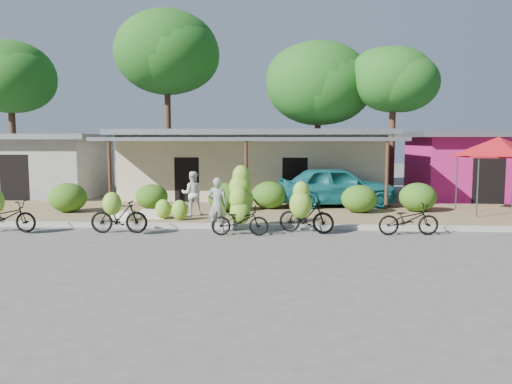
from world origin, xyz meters
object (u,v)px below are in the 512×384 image
(bike_far_left, at_px, (4,214))
(tree_far_center, at_px, (164,51))
(tree_back_left, at_px, (8,75))
(bike_center, at_px, (240,206))
(bike_right, at_px, (305,211))
(sack_near, at_px, (153,214))
(teal_van, at_px, (337,186))
(vendor, at_px, (217,205))
(bike_left, at_px, (118,214))
(sack_far, at_px, (123,216))
(tree_center_right, at_px, (315,82))
(bike_far_right, at_px, (409,220))
(red_canopy, at_px, (498,147))
(tree_near_right, at_px, (390,78))
(bystander, at_px, (192,193))

(bike_far_left, bearing_deg, tree_far_center, -4.21)
(tree_back_left, relative_size, bike_center, 3.97)
(bike_right, bearing_deg, sack_near, 86.42)
(bike_right, xyz_separation_m, teal_van, (1.54, 5.77, 0.25))
(tree_back_left, bearing_deg, vendor, -41.76)
(bike_center, xyz_separation_m, bike_right, (1.95, 0.09, -0.14))
(bike_left, distance_m, vendor, 3.03)
(sack_far, distance_m, vendor, 3.81)
(tree_center_right, bearing_deg, tree_back_left, -168.36)
(bike_far_left, distance_m, bike_left, 3.54)
(bike_far_left, bearing_deg, bike_far_right, -87.40)
(bike_far_right, distance_m, teal_van, 6.01)
(red_canopy, bearing_deg, teal_van, 163.87)
(tree_near_right, relative_size, bike_center, 3.85)
(sack_near, bearing_deg, tree_far_center, 101.59)
(bike_center, distance_m, bike_right, 1.96)
(tree_back_left, distance_m, bike_center, 19.22)
(sack_near, height_order, bystander, bystander)
(bike_far_left, bearing_deg, bike_center, -86.79)
(tree_near_right, bearing_deg, bike_center, -117.65)
(bike_right, distance_m, teal_van, 5.98)
(bike_center, relative_size, sack_near, 2.45)
(tree_back_left, relative_size, teal_van, 1.69)
(bike_far_left, relative_size, bike_center, 0.91)
(bike_left, bearing_deg, tree_near_right, -40.39)
(bystander, bearing_deg, tree_back_left, -47.15)
(tree_near_right, relative_size, teal_van, 1.64)
(tree_center_right, relative_size, red_canopy, 2.49)
(tree_back_left, relative_size, sack_far, 11.05)
(tree_back_left, height_order, teal_van, tree_back_left)
(tree_far_center, distance_m, sack_far, 15.58)
(red_canopy, bearing_deg, bike_center, -155.73)
(bystander, bearing_deg, bike_far_left, 21.77)
(sack_far, relative_size, teal_van, 0.15)
(bike_right, relative_size, bike_far_right, 0.97)
(sack_far, xyz_separation_m, vendor, (3.48, -1.44, 0.59))
(sack_far, bearing_deg, bike_center, -22.04)
(bike_center, height_order, bike_right, bike_center)
(bike_center, xyz_separation_m, bystander, (-2.01, 2.90, 0.08))
(bike_left, relative_size, sack_near, 2.08)
(tree_center_right, distance_m, bike_right, 16.48)
(tree_far_center, bearing_deg, tree_back_left, -159.44)
(tree_near_right, height_order, bike_left, tree_near_right)
(bystander, bearing_deg, bike_right, 135.05)
(tree_back_left, height_order, red_canopy, tree_back_left)
(tree_back_left, relative_size, bike_left, 4.69)
(tree_far_center, relative_size, sack_near, 12.40)
(vendor, bearing_deg, bike_far_left, 7.24)
(tree_far_center, distance_m, tree_near_right, 13.22)
(red_canopy, height_order, bike_center, red_canopy)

